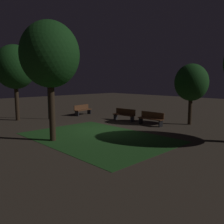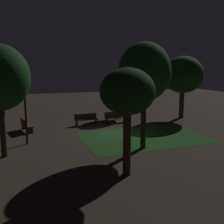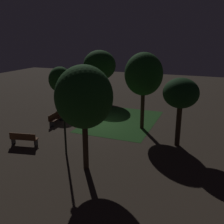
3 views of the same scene
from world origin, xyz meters
name	(u,v)px [view 2 (image 2 of 3)]	position (x,y,z in m)	size (l,w,h in m)	color
ground_plane	(116,134)	(0.00, 0.00, 0.00)	(60.00, 60.00, 0.00)	#3D3328
grass_lawn	(143,137)	(-1.32, 1.43, 0.01)	(7.85, 5.44, 0.01)	#23511E
bench_back_row	(115,117)	(-1.23, -3.39, 0.48)	(1.81, 0.53, 0.88)	#512D19
bench_near_trees	(86,119)	(1.23, -3.39, 0.48)	(1.83, 0.62, 0.88)	#422314
bench_by_lamp	(26,125)	(5.72, -2.87, 0.48)	(0.83, 1.86, 0.88)	brown
tree_right_canopy	(127,93)	(2.01, 6.44, 3.43)	(2.23, 2.23, 4.45)	#38281C
tree_near_wall	(125,86)	(-2.91, -5.47, 2.84)	(2.22, 2.22, 4.09)	#38281C
tree_left_canopy	(144,72)	(-0.26, 3.44, 4.18)	(2.82, 2.82, 5.79)	#38281C
tree_back_right	(183,75)	(-7.54, -3.39, 3.80)	(3.52, 3.52, 5.45)	#423021
lamp_post_plaza_east	(25,95)	(5.76, 0.34, 2.89)	(0.36, 0.36, 4.20)	black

